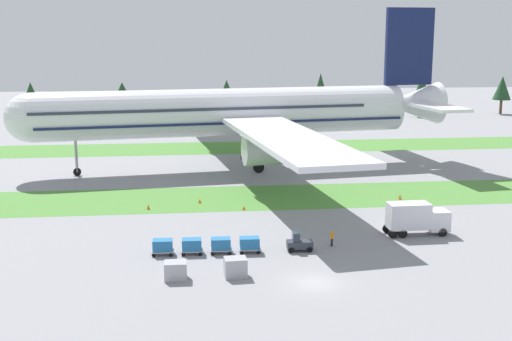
{
  "coord_description": "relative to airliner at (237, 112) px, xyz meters",
  "views": [
    {
      "loc": [
        -11.46,
        -55.89,
        21.97
      ],
      "look_at": [
        -1.87,
        30.3,
        4.0
      ],
      "focal_mm": 47.59,
      "sensor_mm": 36.0,
      "label": 1
    }
  ],
  "objects": [
    {
      "name": "baggage_tug",
      "position": [
        2.71,
        -42.94,
        -8.39
      ],
      "size": [
        2.63,
        1.36,
        1.97
      ],
      "rotation": [
        0.0,
        0.0,
        -1.6
      ],
      "color": "#2D333D",
      "rests_on": "ground"
    },
    {
      "name": "ground_plane",
      "position": [
        2.57,
        -51.91,
        -9.21
      ],
      "size": [
        400.0,
        400.0,
        0.0
      ],
      "primitive_type": "plane",
      "color": "gray"
    },
    {
      "name": "catering_truck",
      "position": [
        16.41,
        -38.81,
        -7.25
      ],
      "size": [
        6.99,
        2.4,
        3.58
      ],
      "rotation": [
        0.0,
        0.0,
        -1.56
      ],
      "color": "silver",
      "rests_on": "ground"
    },
    {
      "name": "grass_strip_far",
      "position": [
        2.57,
        19.56,
        -9.2
      ],
      "size": [
        320.0,
        13.83,
        0.01
      ],
      "primitive_type": "cube",
      "color": "#4C8438",
      "rests_on": "ground"
    },
    {
      "name": "taxiway_marker_2",
      "position": [
        19.74,
        -23.21,
        -8.86
      ],
      "size": [
        0.44,
        0.44,
        0.69
      ],
      "primitive_type": "cone",
      "color": "orange",
      "rests_on": "ground"
    },
    {
      "name": "ground_crew_marshaller",
      "position": [
        6.37,
        -41.77,
        -8.26
      ],
      "size": [
        0.36,
        0.51,
        1.74
      ],
      "rotation": [
        0.0,
        0.0,
        1.11
      ],
      "color": "black",
      "rests_on": "ground"
    },
    {
      "name": "cargo_dolly_second",
      "position": [
        -5.21,
        -42.75,
        -8.29
      ],
      "size": [
        2.24,
        1.55,
        1.55
      ],
      "rotation": [
        0.0,
        0.0,
        -1.6
      ],
      "color": "#A3A3A8",
      "rests_on": "ground"
    },
    {
      "name": "cargo_dolly_third",
      "position": [
        -8.11,
        -42.68,
        -8.29
      ],
      "size": [
        2.24,
        1.55,
        1.55
      ],
      "rotation": [
        0.0,
        0.0,
        -1.6
      ],
      "color": "#A3A3A8",
      "rests_on": "ground"
    },
    {
      "name": "airliner",
      "position": [
        0.0,
        0.0,
        0.0
      ],
      "size": [
        70.64,
        87.31,
        25.66
      ],
      "rotation": [
        0.0,
        0.0,
        1.7
      ],
      "color": "white",
      "rests_on": "ground"
    },
    {
      "name": "taxiway_marker_1",
      "position": [
        -6.73,
        -22.31,
        -8.91
      ],
      "size": [
        0.44,
        0.44,
        0.59
      ],
      "primitive_type": "cone",
      "color": "orange",
      "rests_on": "ground"
    },
    {
      "name": "uld_container_1",
      "position": [
        -4.28,
        -49.52,
        -8.33
      ],
      "size": [
        2.09,
        1.72,
        1.76
      ],
      "primitive_type": "cube",
      "rotation": [
        0.0,
        0.0,
        0.06
      ],
      "color": "#A3A3A8",
      "rests_on": "ground"
    },
    {
      "name": "taxiway_marker_0",
      "position": [
        -1.35,
        -26.24,
        -8.95
      ],
      "size": [
        0.44,
        0.44,
        0.51
      ],
      "primitive_type": "cone",
      "color": "orange",
      "rests_on": "ground"
    },
    {
      "name": "cargo_dolly_lead",
      "position": [
        -2.31,
        -42.82,
        -8.29
      ],
      "size": [
        2.24,
        1.55,
        1.55
      ],
      "rotation": [
        0.0,
        0.0,
        -1.6
      ],
      "color": "#A3A3A8",
      "rests_on": "ground"
    },
    {
      "name": "taxiway_marker_3",
      "position": [
        -13.22,
        -24.79,
        -8.87
      ],
      "size": [
        0.44,
        0.44,
        0.67
      ],
      "primitive_type": "cone",
      "color": "orange",
      "rests_on": "ground"
    },
    {
      "name": "grass_strip_near",
      "position": [
        2.57,
        -20.11,
        -9.2
      ],
      "size": [
        320.0,
        13.83,
        0.01
      ],
      "primitive_type": "cube",
      "color": "#4C8438",
      "rests_on": "ground"
    },
    {
      "name": "uld_container_0",
      "position": [
        -9.69,
        -49.61,
        -8.39
      ],
      "size": [
        2.02,
        1.63,
        1.64
      ],
      "primitive_type": "cube",
      "rotation": [
        0.0,
        0.0,
        -0.02
      ],
      "color": "#A3A3A8",
      "rests_on": "ground"
    },
    {
      "name": "distant_tree_line",
      "position": [
        -5.54,
        63.07,
        -2.56
      ],
      "size": [
        196.99,
        9.2,
        11.48
      ],
      "color": "#4C3823",
      "rests_on": "ground"
    },
    {
      "name": "cargo_dolly_fourth",
      "position": [
        -11.01,
        -42.61,
        -8.29
      ],
      "size": [
        2.24,
        1.55,
        1.55
      ],
      "rotation": [
        0.0,
        0.0,
        -1.6
      ],
      "color": "#A3A3A8",
      "rests_on": "ground"
    }
  ]
}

